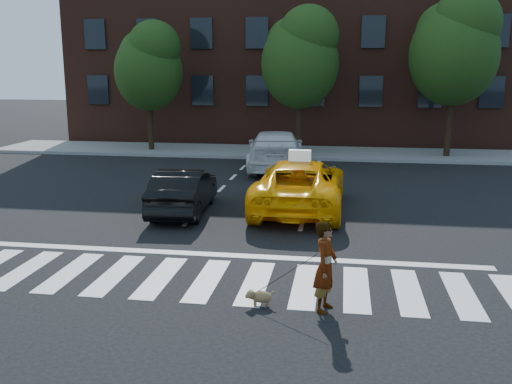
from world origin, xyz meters
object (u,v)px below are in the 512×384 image
tree_right (455,44)px  white_suv (275,150)px  woman (326,266)px  tree_mid (301,54)px  black_sedan (184,191)px  taxi (300,185)px  tree_left (149,63)px  dog (259,297)px

tree_right → white_suv: tree_right is taller
white_suv → woman: bearing=93.7°
tree_mid → tree_right: bearing=-0.0°
tree_right → black_sedan: 15.75m
tree_mid → taxi: 11.58m
tree_right → woman: (-5.12, -18.10, -4.44)m
tree_left → dog: (8.20, -18.10, -4.26)m
taxi → tree_mid: bearing=-84.9°
black_sedan → woman: (4.42, -6.44, 0.16)m
tree_left → taxi: (8.37, -10.80, -3.67)m
tree_mid → woman: tree_mid is taller
tree_left → tree_right: size_ratio=0.84×
black_sedan → woman: 7.81m
tree_right → tree_left: bearing=180.0°
tree_mid → tree_right: (7.00, -0.00, 0.41)m
tree_mid → dog: bearing=-87.8°
taxi → woman: woman is taller
dog → tree_right: bearing=53.3°
tree_left → dog: size_ratio=11.96×
taxi → white_suv: bearing=-76.6°
dog → taxi: bearing=71.2°
tree_mid → white_suv: (-0.69, -4.02, -4.03)m
white_suv → dog: white_suv is taller
tree_left → taxi: size_ratio=1.17×
white_suv → woman: (2.57, -14.07, -0.00)m
tree_left → woman: (9.38, -18.10, -3.62)m
woman → dog: (-1.19, -0.00, -0.64)m
tree_mid → black_sedan: size_ratio=1.77×
tree_right → dog: tree_right is taller
tree_left → black_sedan: 13.22m
woman → dog: 1.35m
taxi → dog: (-0.17, -7.30, -0.59)m
tree_right → black_sedan: bearing=-129.3°
tree_left → black_sedan: bearing=-66.9°
tree_mid → dog: 18.70m
white_suv → woman: size_ratio=3.45×
black_sedan → white_suv: white_suv is taller
woman → tree_mid: bearing=20.6°
white_suv → tree_left: bearing=-37.2°
tree_mid → black_sedan: tree_mid is taller
taxi → black_sedan: 3.51m
black_sedan → woman: size_ratio=2.44×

